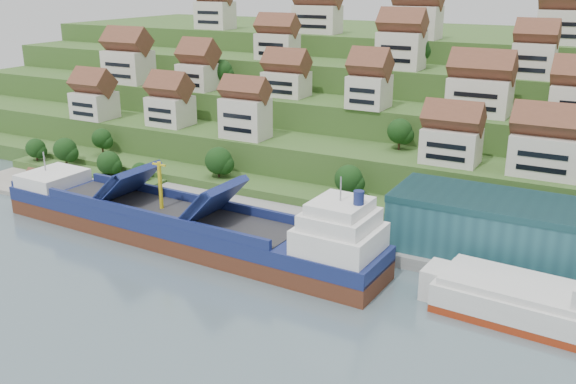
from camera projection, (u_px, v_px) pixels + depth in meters
The scene contains 10 objects.
ground at pixel (247, 256), 114.58m from camera, with size 300.00×300.00×0.00m, color slate.
quay at pixel (383, 242), 117.66m from camera, with size 180.00×14.00×2.20m, color gray.
pebble_beach at pixel (65, 186), 150.64m from camera, with size 45.00×20.00×1.00m, color gray.
hillside at pixel (425, 102), 197.34m from camera, with size 260.00×128.00×31.00m.
hillside_village at pixel (392, 75), 155.93m from camera, with size 158.37×64.47×28.68m.
hillside_trees at pixel (297, 115), 151.89m from camera, with size 141.81×62.50×30.40m.
flagpole at pixel (364, 220), 112.50m from camera, with size 1.28×0.16×8.00m.
beach_huts at pixel (54, 180), 149.99m from camera, with size 14.40×3.70×2.20m.
cargo_ship at pixel (189, 227), 118.45m from camera, with size 81.20×15.86×17.95m.
second_ship at pixel (551, 308), 91.02m from camera, with size 31.59×13.61×8.95m.
Camera 1 is at (56.53, -88.63, 47.56)m, focal length 40.00 mm.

